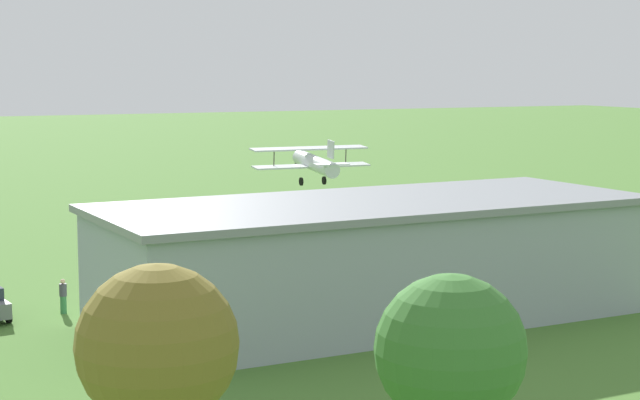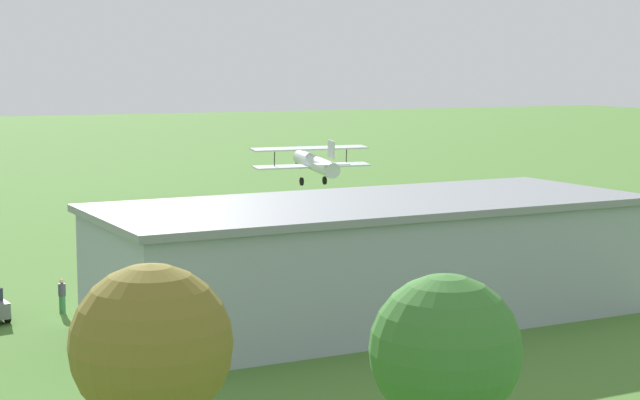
{
  "view_description": "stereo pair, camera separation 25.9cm",
  "coord_description": "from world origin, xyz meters",
  "px_view_note": "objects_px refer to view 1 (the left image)",
  "views": [
    {
      "loc": [
        27.93,
        79.63,
        12.48
      ],
      "look_at": [
        -2.51,
        15.2,
        3.58
      ],
      "focal_mm": 60.0,
      "sensor_mm": 36.0,
      "label": 1
    },
    {
      "loc": [
        27.69,
        79.74,
        12.48
      ],
      "look_at": [
        -2.51,
        15.2,
        3.58
      ],
      "focal_mm": 60.0,
      "sensor_mm": 36.0,
      "label": 2
    }
  ],
  "objects_px": {
    "person_by_parked_cars": "(350,247)",
    "person_crossing_taxiway": "(265,253)",
    "hangar": "(374,260)",
    "tree_behind_hangar_right": "(450,351)",
    "biplane": "(314,162)",
    "tree_behind_hangar_left": "(157,347)",
    "person_watching_takeoff": "(63,296)"
  },
  "relations": [
    {
      "from": "person_by_parked_cars",
      "to": "tree_behind_hangar_right",
      "type": "relative_size",
      "value": 0.24
    },
    {
      "from": "hangar",
      "to": "tree_behind_hangar_right",
      "type": "relative_size",
      "value": 4.19
    },
    {
      "from": "biplane",
      "to": "person_by_parked_cars",
      "type": "relative_size",
      "value": 5.93
    },
    {
      "from": "tree_behind_hangar_left",
      "to": "tree_behind_hangar_right",
      "type": "height_order",
      "value": "tree_behind_hangar_left"
    },
    {
      "from": "hangar",
      "to": "person_watching_takeoff",
      "type": "relative_size",
      "value": 15.6
    },
    {
      "from": "biplane",
      "to": "person_by_parked_cars",
      "type": "xyz_separation_m",
      "value": [
        3.15,
        12.33,
        -4.47
      ]
    },
    {
      "from": "tree_behind_hangar_left",
      "to": "tree_behind_hangar_right",
      "type": "bearing_deg",
      "value": 173.52
    },
    {
      "from": "person_crossing_taxiway",
      "to": "hangar",
      "type": "bearing_deg",
      "value": 88.4
    },
    {
      "from": "person_watching_takeoff",
      "to": "tree_behind_hangar_right",
      "type": "bearing_deg",
      "value": 100.16
    },
    {
      "from": "person_by_parked_cars",
      "to": "person_crossing_taxiway",
      "type": "distance_m",
      "value": 6.05
    },
    {
      "from": "person_watching_takeoff",
      "to": "person_crossing_taxiway",
      "type": "distance_m",
      "value": 16.07
    },
    {
      "from": "biplane",
      "to": "person_watching_takeoff",
      "type": "relative_size",
      "value": 5.26
    },
    {
      "from": "person_by_parked_cars",
      "to": "tree_behind_hangar_left",
      "type": "distance_m",
      "value": 42.52
    },
    {
      "from": "person_by_parked_cars",
      "to": "tree_behind_hangar_left",
      "type": "bearing_deg",
      "value": 56.33
    },
    {
      "from": "biplane",
      "to": "person_crossing_taxiway",
      "type": "height_order",
      "value": "biplane"
    },
    {
      "from": "hangar",
      "to": "person_crossing_taxiway",
      "type": "bearing_deg",
      "value": -91.6
    },
    {
      "from": "hangar",
      "to": "tree_behind_hangar_left",
      "type": "height_order",
      "value": "tree_behind_hangar_left"
    },
    {
      "from": "person_by_parked_cars",
      "to": "tree_behind_hangar_right",
      "type": "xyz_separation_m",
      "value": [
        15.12,
        36.14,
        3.65
      ]
    },
    {
      "from": "hangar",
      "to": "biplane",
      "type": "height_order",
      "value": "biplane"
    },
    {
      "from": "person_crossing_taxiway",
      "to": "tree_behind_hangar_left",
      "type": "bearing_deg",
      "value": 63.65
    },
    {
      "from": "biplane",
      "to": "tree_behind_hangar_right",
      "type": "bearing_deg",
      "value": 69.34
    },
    {
      "from": "person_watching_takeoff",
      "to": "hangar",
      "type": "bearing_deg",
      "value": 150.61
    },
    {
      "from": "tree_behind_hangar_right",
      "to": "tree_behind_hangar_left",
      "type": "bearing_deg",
      "value": -6.48
    },
    {
      "from": "hangar",
      "to": "person_crossing_taxiway",
      "type": "distance_m",
      "value": 15.47
    },
    {
      "from": "person_crossing_taxiway",
      "to": "tree_behind_hangar_left",
      "type": "xyz_separation_m",
      "value": [
        17.39,
        35.11,
        4.42
      ]
    },
    {
      "from": "hangar",
      "to": "biplane",
      "type": "xyz_separation_m",
      "value": [
        -9.63,
        -27.72,
        2.26
      ]
    },
    {
      "from": "hangar",
      "to": "tree_behind_hangar_left",
      "type": "distance_m",
      "value": 26.17
    },
    {
      "from": "person_by_parked_cars",
      "to": "person_crossing_taxiway",
      "type": "bearing_deg",
      "value": 0.74
    },
    {
      "from": "hangar",
      "to": "biplane",
      "type": "bearing_deg",
      "value": -109.16
    },
    {
      "from": "biplane",
      "to": "person_crossing_taxiway",
      "type": "distance_m",
      "value": 16.06
    },
    {
      "from": "hangar",
      "to": "tree_behind_hangar_right",
      "type": "bearing_deg",
      "value": 67.39
    },
    {
      "from": "tree_behind_hangar_left",
      "to": "biplane",
      "type": "bearing_deg",
      "value": -119.24
    }
  ]
}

